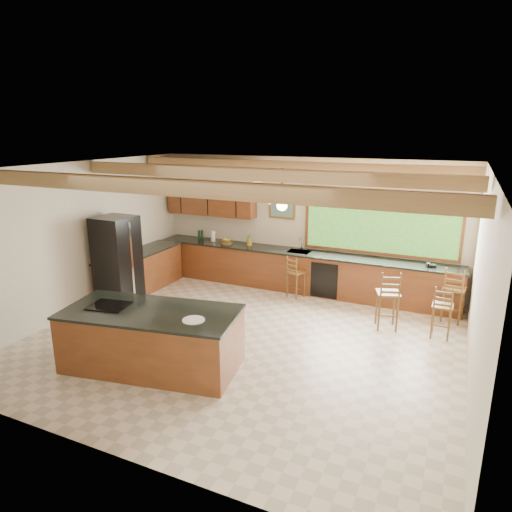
% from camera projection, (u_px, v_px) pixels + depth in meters
% --- Properties ---
extents(ground, '(7.20, 7.20, 0.00)m').
position_uv_depth(ground, '(243.00, 341.00, 8.03)').
color(ground, beige).
rests_on(ground, ground).
extents(room_shell, '(7.27, 6.54, 3.02)m').
position_uv_depth(room_shell, '(250.00, 210.00, 8.08)').
color(room_shell, beige).
rests_on(room_shell, ground).
extents(counter_run, '(7.12, 3.10, 1.22)m').
position_uv_depth(counter_run, '(259.00, 271.00, 10.45)').
color(counter_run, brown).
rests_on(counter_run, ground).
extents(island, '(2.85, 1.70, 0.95)m').
position_uv_depth(island, '(152.00, 338.00, 7.05)').
color(island, brown).
rests_on(island, ground).
extents(refrigerator, '(0.77, 0.74, 1.91)m').
position_uv_depth(refrigerator, '(118.00, 263.00, 9.34)').
color(refrigerator, black).
rests_on(refrigerator, ground).
extents(bar_stool_a, '(0.44, 0.44, 0.95)m').
position_uv_depth(bar_stool_a, '(295.00, 273.00, 9.95)').
color(bar_stool_a, brown).
rests_on(bar_stool_a, ground).
extents(bar_stool_b, '(0.51, 0.51, 1.14)m').
position_uv_depth(bar_stool_b, '(387.00, 295.00, 8.33)').
color(bar_stool_b, brown).
rests_on(bar_stool_b, ground).
extents(bar_stool_c, '(0.36, 0.36, 0.98)m').
position_uv_depth(bar_stool_c, '(442.00, 308.00, 7.98)').
color(bar_stool_c, brown).
rests_on(bar_stool_c, ground).
extents(bar_stool_d, '(0.45, 0.45, 1.10)m').
position_uv_depth(bar_stool_d, '(454.00, 290.00, 8.64)').
color(bar_stool_d, brown).
rests_on(bar_stool_d, ground).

